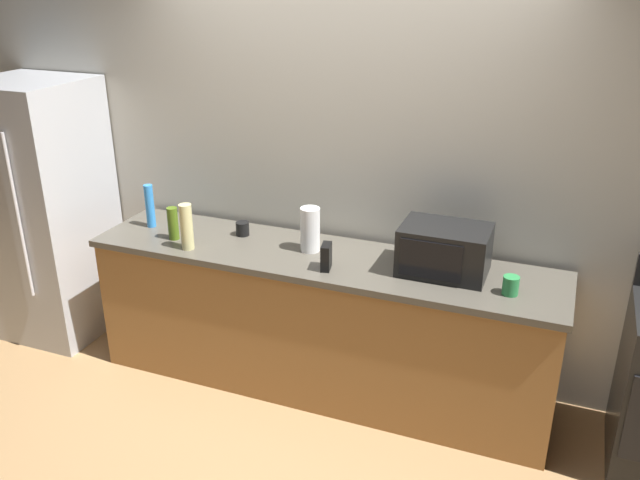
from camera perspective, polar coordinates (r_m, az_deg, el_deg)
ground_plane at (r=4.04m, az=-2.16°, el=-15.28°), size 8.00×8.00×0.00m
back_wall at (r=4.10m, az=2.12°, el=6.60°), size 6.40×0.10×2.70m
counter_run at (r=4.10m, az=0.00°, el=-7.08°), size 2.84×0.64×0.90m
refrigerator at (r=4.97m, az=-22.57°, el=2.32°), size 0.72×0.73×1.80m
microwave at (r=3.70m, az=10.67°, el=-0.83°), size 0.48×0.35×0.27m
paper_towel_roll at (r=3.91m, az=-0.85°, el=0.91°), size 0.12×0.12×0.27m
cordless_phone at (r=3.70m, az=0.54°, el=-1.45°), size 0.07×0.12×0.15m
bottle_olive_oil at (r=4.19m, az=-12.56°, el=1.40°), size 0.07×0.07×0.21m
bottle_vinegar at (r=4.01m, az=-11.43°, el=1.12°), size 0.08×0.08×0.28m
bottle_spray_cleaner at (r=4.41m, az=-14.46°, el=2.86°), size 0.06×0.06×0.28m
mug_green at (r=3.57m, az=16.11°, el=-3.79°), size 0.08×0.08×0.10m
mug_black at (r=4.20m, az=-6.69°, el=0.98°), size 0.08×0.08×0.09m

